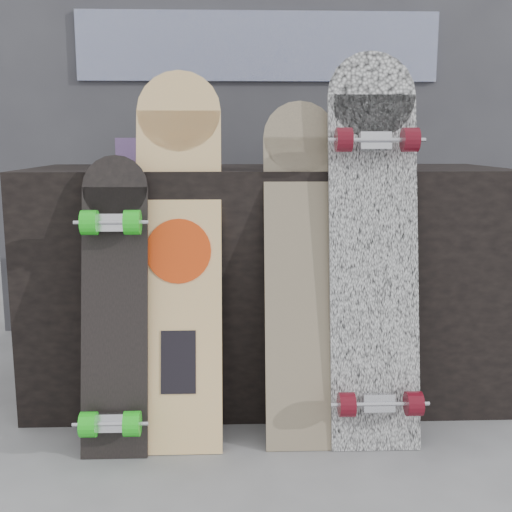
{
  "coord_description": "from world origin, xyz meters",
  "views": [
    {
      "loc": [
        -0.12,
        -1.71,
        0.9
      ],
      "look_at": [
        -0.05,
        0.2,
        0.55
      ],
      "focal_mm": 45.0,
      "sensor_mm": 36.0,
      "label": 1
    }
  ],
  "objects_px": {
    "longboard_celtic": "(302,262)",
    "vendor_table": "(267,281)",
    "longboard_geisha": "(179,246)",
    "longboard_cascadia": "(374,242)",
    "skateboard_dark": "(114,303)"
  },
  "relations": [
    {
      "from": "vendor_table",
      "to": "longboard_celtic",
      "type": "distance_m",
      "value": 0.38
    },
    {
      "from": "longboard_cascadia",
      "to": "skateboard_dark",
      "type": "bearing_deg",
      "value": -176.15
    },
    {
      "from": "longboard_celtic",
      "to": "vendor_table",
      "type": "bearing_deg",
      "value": 103.62
    },
    {
      "from": "vendor_table",
      "to": "longboard_geisha",
      "type": "bearing_deg",
      "value": -130.46
    },
    {
      "from": "vendor_table",
      "to": "longboard_cascadia",
      "type": "height_order",
      "value": "longboard_cascadia"
    },
    {
      "from": "vendor_table",
      "to": "longboard_celtic",
      "type": "xyz_separation_m",
      "value": [
        0.08,
        -0.35,
        0.14
      ]
    },
    {
      "from": "longboard_celtic",
      "to": "skateboard_dark",
      "type": "xyz_separation_m",
      "value": [
        -0.55,
        -0.07,
        -0.1
      ]
    },
    {
      "from": "longboard_geisha",
      "to": "skateboard_dark",
      "type": "height_order",
      "value": "longboard_geisha"
    },
    {
      "from": "longboard_geisha",
      "to": "skateboard_dark",
      "type": "relative_size",
      "value": 1.3
    },
    {
      "from": "longboard_geisha",
      "to": "longboard_cascadia",
      "type": "height_order",
      "value": "longboard_cascadia"
    },
    {
      "from": "longboard_celtic",
      "to": "longboard_cascadia",
      "type": "xyz_separation_m",
      "value": [
        0.21,
        -0.02,
        0.06
      ]
    },
    {
      "from": "longboard_cascadia",
      "to": "longboard_geisha",
      "type": "bearing_deg",
      "value": 175.83
    },
    {
      "from": "longboard_geisha",
      "to": "longboard_celtic",
      "type": "xyz_separation_m",
      "value": [
        0.37,
        -0.02,
        -0.05
      ]
    },
    {
      "from": "longboard_geisha",
      "to": "longboard_celtic",
      "type": "bearing_deg",
      "value": -3.21
    },
    {
      "from": "longboard_geisha",
      "to": "longboard_cascadia",
      "type": "relative_size",
      "value": 0.96
    }
  ]
}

